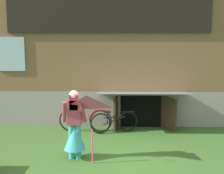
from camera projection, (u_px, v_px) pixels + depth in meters
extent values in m
plane|color=#386023|center=(105.00, 163.00, 6.78)|extent=(60.00, 60.00, 0.00)
cube|color=gray|center=(111.00, 96.00, 11.93)|extent=(8.68, 4.61, 1.18)
cube|color=brown|center=(111.00, 31.00, 11.53)|extent=(8.68, 4.61, 4.11)
cube|color=black|center=(109.00, 12.00, 9.14)|extent=(6.48, 0.08, 1.30)
cube|color=#9EB7C6|center=(109.00, 12.00, 9.16)|extent=(6.32, 0.04, 1.18)
cube|color=#9EB7C6|center=(11.00, 54.00, 9.42)|extent=(0.90, 0.06, 1.10)
cube|color=black|center=(142.00, 111.00, 9.62)|extent=(1.40, 0.03, 1.05)
cube|color=#3D2B1E|center=(116.00, 113.00, 9.36)|extent=(0.15, 0.70, 1.05)
cube|color=#3D2B1E|center=(169.00, 114.00, 9.32)|extent=(0.42, 0.62, 1.05)
cube|color=gray|center=(143.00, 93.00, 8.99)|extent=(2.82, 1.09, 0.18)
cylinder|color=teal|center=(72.00, 141.00, 6.99)|extent=(0.14, 0.14, 0.85)
cylinder|color=teal|center=(78.00, 141.00, 6.99)|extent=(0.14, 0.14, 0.85)
cone|color=teal|center=(75.00, 136.00, 6.97)|extent=(0.52, 0.52, 0.63)
cube|color=#993847|center=(74.00, 112.00, 6.88)|extent=(0.34, 0.20, 0.60)
cylinder|color=#993847|center=(64.00, 112.00, 6.78)|extent=(0.17, 0.33, 0.55)
cylinder|color=#993847|center=(83.00, 112.00, 6.77)|extent=(0.17, 0.33, 0.55)
cube|color=maroon|center=(74.00, 102.00, 6.79)|extent=(0.20, 0.08, 0.36)
sphere|color=#D8AD8E|center=(74.00, 95.00, 6.82)|extent=(0.23, 0.23, 0.23)
pyramid|color=#E54C7F|center=(86.00, 112.00, 6.31)|extent=(0.81, 0.64, 0.45)
cylinder|color=beige|center=(88.00, 119.00, 6.64)|extent=(0.01, 0.58, 0.39)
cylinder|color=#E54C7F|center=(92.00, 146.00, 6.69)|extent=(0.03, 0.03, 0.82)
torus|color=black|center=(128.00, 121.00, 9.13)|extent=(0.64, 0.21, 0.65)
torus|color=black|center=(100.00, 123.00, 8.92)|extent=(0.64, 0.21, 0.65)
cylinder|color=black|center=(114.00, 117.00, 9.00)|extent=(0.64, 0.21, 0.04)
cylinder|color=black|center=(114.00, 121.00, 9.02)|extent=(0.70, 0.23, 0.26)
cylinder|color=black|center=(107.00, 118.00, 8.95)|extent=(0.04, 0.04, 0.36)
cube|color=black|center=(107.00, 112.00, 8.92)|extent=(0.20, 0.08, 0.05)
cylinder|color=black|center=(128.00, 112.00, 9.09)|extent=(0.43, 0.14, 0.03)
torus|color=black|center=(101.00, 121.00, 9.09)|extent=(0.71, 0.08, 0.71)
torus|color=black|center=(70.00, 120.00, 9.16)|extent=(0.71, 0.08, 0.71)
cylinder|color=red|center=(85.00, 115.00, 9.10)|extent=(0.72, 0.07, 0.04)
cylinder|color=red|center=(85.00, 119.00, 9.12)|extent=(0.79, 0.07, 0.29)
cylinder|color=red|center=(78.00, 115.00, 9.11)|extent=(0.04, 0.04, 0.40)
cube|color=black|center=(78.00, 109.00, 9.08)|extent=(0.20, 0.08, 0.05)
cylinder|color=red|center=(101.00, 110.00, 9.04)|extent=(0.44, 0.05, 0.03)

